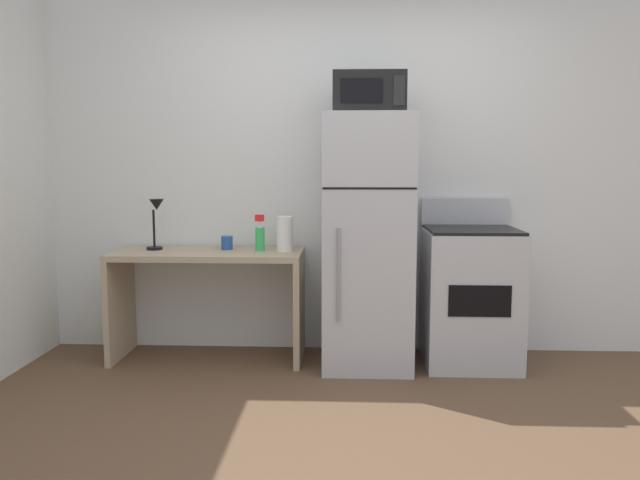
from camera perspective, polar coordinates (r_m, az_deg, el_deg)
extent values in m
plane|color=brown|center=(3.15, 2.33, -18.33)|extent=(12.00, 12.00, 0.00)
cube|color=silver|center=(4.55, 2.51, 6.36)|extent=(5.00, 0.10, 2.60)
cube|color=tan|center=(4.37, -10.12, -1.27)|extent=(1.29, 0.53, 0.04)
cube|color=tan|center=(4.61, -17.66, -5.80)|extent=(0.04, 0.53, 0.71)
cube|color=tan|center=(4.34, -1.89, -6.25)|extent=(0.04, 0.53, 0.71)
cylinder|color=black|center=(4.53, -14.74, -0.73)|extent=(0.11, 0.11, 0.02)
cylinder|color=black|center=(4.51, -14.80, 1.02)|extent=(0.02, 0.02, 0.26)
cone|color=black|center=(4.47, -14.57, 3.13)|extent=(0.10, 0.10, 0.08)
cylinder|color=white|center=(4.29, -3.21, 0.57)|extent=(0.11, 0.11, 0.24)
cylinder|color=green|center=(4.33, -5.45, 0.07)|extent=(0.06, 0.06, 0.16)
cylinder|color=white|center=(4.32, -5.47, 1.42)|extent=(0.02, 0.02, 0.04)
cube|color=red|center=(4.31, -5.49, 2.00)|extent=(0.06, 0.03, 0.04)
cylinder|color=#264C99|center=(4.43, -8.42, -0.25)|extent=(0.08, 0.08, 0.09)
cube|color=#B7B7BC|center=(4.19, 4.32, -0.14)|extent=(0.58, 0.65, 1.66)
cube|color=black|center=(3.83, 4.52, 4.68)|extent=(0.57, 0.00, 0.01)
cylinder|color=gray|center=(3.88, 1.69, -3.18)|extent=(0.02, 0.02, 0.58)
cube|color=black|center=(4.16, 4.45, 13.07)|extent=(0.46, 0.34, 0.26)
cube|color=black|center=(3.99, 3.80, 13.34)|extent=(0.26, 0.01, 0.15)
cube|color=black|center=(4.00, 7.18, 13.28)|extent=(0.07, 0.01, 0.18)
cube|color=#B7B7BC|center=(4.35, 13.44, -5.12)|extent=(0.61, 0.60, 0.90)
cube|color=black|center=(4.28, 13.61, 0.91)|extent=(0.58, 0.58, 0.02)
cube|color=#B7B7BC|center=(4.55, 12.98, 2.53)|extent=(0.61, 0.04, 0.18)
cube|color=black|center=(4.05, 14.26, -5.39)|extent=(0.39, 0.01, 0.20)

